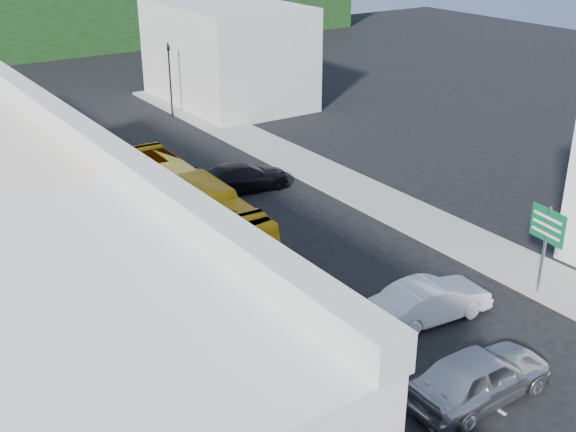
# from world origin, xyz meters

# --- Properties ---
(ground) EXTENTS (120.00, 120.00, 0.00)m
(ground) POSITION_xyz_m (0.00, 0.00, 0.00)
(ground) COLOR black
(ground) RESTS_ON ground
(sidewalk_left) EXTENTS (3.00, 52.00, 0.15)m
(sidewalk_left) POSITION_xyz_m (-7.50, 10.00, 0.07)
(sidewalk_left) COLOR gray
(sidewalk_left) RESTS_ON ground
(sidewalk_right) EXTENTS (3.00, 52.00, 0.15)m
(sidewalk_right) POSITION_xyz_m (7.50, 10.00, 0.07)
(sidewalk_right) COLOR gray
(sidewalk_right) RESTS_ON ground
(distant_block_right) EXTENTS (8.00, 12.00, 7.00)m
(distant_block_right) POSITION_xyz_m (11.00, 30.00, 3.50)
(distant_block_right) COLOR #B7B2A8
(distant_block_right) RESTS_ON ground
(bus) EXTENTS (2.87, 11.67, 3.10)m
(bus) POSITION_xyz_m (-2.65, 9.91, 1.55)
(bus) COLOR yellow
(bus) RESTS_ON ground
(car_silver) EXTENTS (4.41, 1.82, 1.40)m
(car_silver) POSITION_xyz_m (-0.12, -4.11, 0.70)
(car_silver) COLOR #AFAFB4
(car_silver) RESTS_ON ground
(car_white) EXTENTS (4.54, 2.19, 1.40)m
(car_white) POSITION_xyz_m (1.90, -0.09, 0.70)
(car_white) COLOR white
(car_white) RESTS_ON ground
(car_red) EXTENTS (4.69, 2.13, 1.40)m
(car_red) POSITION_xyz_m (-4.23, 1.51, 0.70)
(car_red) COLOR maroon
(car_red) RESTS_ON ground
(car_black_near) EXTENTS (4.68, 2.35, 1.40)m
(car_black_near) POSITION_xyz_m (2.81, 14.21, 0.70)
(car_black_near) COLOR black
(car_black_near) RESTS_ON ground
(pedestrian_left) EXTENTS (0.52, 0.67, 1.70)m
(pedestrian_left) POSITION_xyz_m (-6.50, 0.49, 1.00)
(pedestrian_left) COLOR black
(pedestrian_left) RESTS_ON sidewalk_left
(direction_sign) EXTENTS (0.62, 1.65, 3.55)m
(direction_sign) POSITION_xyz_m (6.40, -1.12, 1.78)
(direction_sign) COLOR #0B5E30
(direction_sign) RESTS_ON ground
(traffic_signal) EXTENTS (1.04, 1.26, 4.97)m
(traffic_signal) POSITION_xyz_m (5.89, 28.81, 2.48)
(traffic_signal) COLOR black
(traffic_signal) RESTS_ON ground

